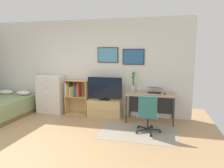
# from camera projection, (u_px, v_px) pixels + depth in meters

# --- Properties ---
(ground_plane) EXTENTS (7.20, 7.20, 0.00)m
(ground_plane) POSITION_uv_depth(u_px,v_px,m) (36.00, 148.00, 3.84)
(ground_plane) COLOR tan
(wall_back_with_posters) EXTENTS (6.12, 0.09, 2.70)m
(wall_back_with_posters) POSITION_uv_depth(u_px,v_px,m) (83.00, 67.00, 5.97)
(wall_back_with_posters) COLOR silver
(wall_back_with_posters) RESTS_ON ground_plane
(area_rug) EXTENTS (1.70, 1.20, 0.01)m
(area_rug) POSITION_uv_depth(u_px,v_px,m) (138.00, 132.00, 4.61)
(area_rug) COLOR #9E937F
(area_rug) RESTS_ON ground_plane
(dresser) EXTENTS (0.76, 0.46, 1.11)m
(dresser) POSITION_uv_depth(u_px,v_px,m) (51.00, 94.00, 6.04)
(dresser) COLOR white
(dresser) RESTS_ON ground_plane
(bookshelf) EXTENTS (0.66, 0.30, 0.99)m
(bookshelf) POSITION_uv_depth(u_px,v_px,m) (76.00, 94.00, 5.92)
(bookshelf) COLOR tan
(bookshelf) RESTS_ON ground_plane
(tv_stand) EXTENTS (0.93, 0.41, 0.48)m
(tv_stand) POSITION_uv_depth(u_px,v_px,m) (105.00, 108.00, 5.72)
(tv_stand) COLOR tan
(tv_stand) RESTS_ON ground_plane
(television) EXTENTS (0.96, 0.16, 0.63)m
(television) POSITION_uv_depth(u_px,v_px,m) (105.00, 89.00, 5.61)
(television) COLOR black
(television) RESTS_ON tv_stand
(desk) EXTENTS (1.21, 0.63, 0.74)m
(desk) POSITION_uv_depth(u_px,v_px,m) (150.00, 98.00, 5.33)
(desk) COLOR tan
(desk) RESTS_ON ground_plane
(office_chair) EXTENTS (0.56, 0.58, 0.86)m
(office_chair) POSITION_uv_depth(u_px,v_px,m) (148.00, 113.00, 4.47)
(office_chair) COLOR #232326
(office_chair) RESTS_ON ground_plane
(laptop) EXTENTS (0.40, 0.43, 0.16)m
(laptop) POSITION_uv_depth(u_px,v_px,m) (155.00, 90.00, 5.30)
(laptop) COLOR #B7B7BC
(laptop) RESTS_ON desk
(computer_mouse) EXTENTS (0.06, 0.10, 0.03)m
(computer_mouse) POSITION_uv_depth(u_px,v_px,m) (165.00, 94.00, 5.13)
(computer_mouse) COLOR #262628
(computer_mouse) RESTS_ON desk
(bamboo_vase) EXTENTS (0.10, 0.09, 0.53)m
(bamboo_vase) POSITION_uv_depth(u_px,v_px,m) (133.00, 81.00, 5.51)
(bamboo_vase) COLOR silver
(bamboo_vase) RESTS_ON desk
(wine_glass) EXTENTS (0.07, 0.07, 0.18)m
(wine_glass) POSITION_uv_depth(u_px,v_px,m) (139.00, 88.00, 5.25)
(wine_glass) COLOR silver
(wine_glass) RESTS_ON desk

